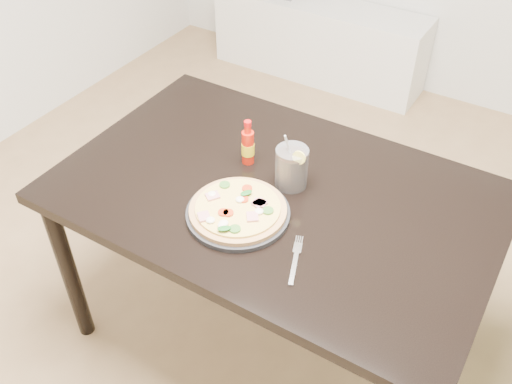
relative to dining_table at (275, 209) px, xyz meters
The scene contains 8 objects.
floor 0.68m from the dining_table, 87.69° to the right, with size 4.50×4.50×0.00m, color #9E7A51.
dining_table is the anchor object (origin of this frame).
plate 0.19m from the dining_table, 103.16° to the right, with size 0.32×0.32×0.02m, color black.
pizza 0.20m from the dining_table, 103.11° to the right, with size 0.30×0.30×0.03m.
hot_sauce_bottle 0.23m from the dining_table, 152.73° to the left, with size 0.05×0.05×0.16m.
cola_cup 0.16m from the dining_table, 62.73° to the left, with size 0.11×0.10×0.19m.
fork 0.31m from the dining_table, 49.21° to the right, with size 0.08×0.18×0.00m.
media_console 2.16m from the dining_table, 112.07° to the left, with size 1.40×0.34×0.50m, color white.
Camera 1 is at (0.67, -1.11, 1.94)m, focal length 40.00 mm.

